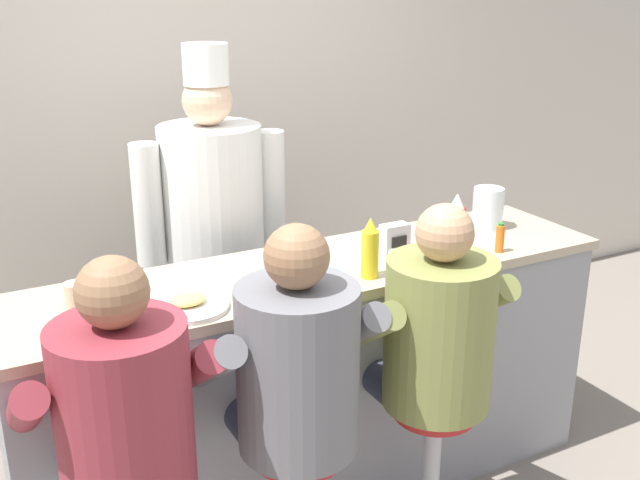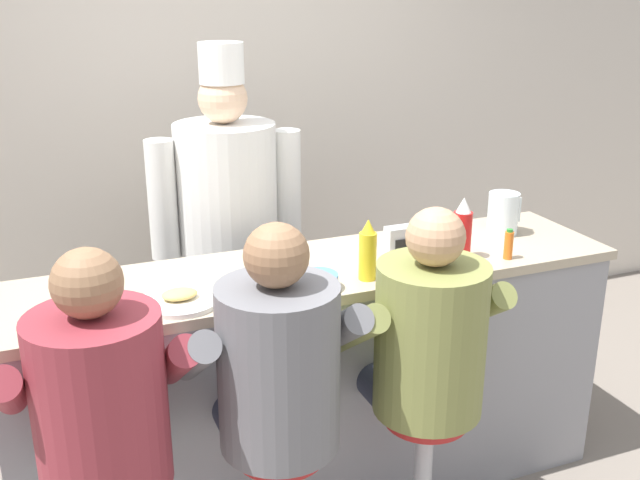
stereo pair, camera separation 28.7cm
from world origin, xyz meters
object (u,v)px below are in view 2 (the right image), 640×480
at_px(hot_sauce_bottle_orange, 509,245).
at_px(coffee_mug_white, 400,264).
at_px(mustard_bottle_yellow, 368,252).
at_px(napkin_dispenser_chrome, 399,242).
at_px(ketchup_bottle_red, 462,230).
at_px(cook_in_whites_near, 228,225).
at_px(diner_seated_olive, 425,346).
at_px(cereal_bowl, 317,281).
at_px(diner_seated_grey, 275,373).
at_px(breakfast_plate, 180,299).
at_px(water_pitcher_clear, 503,213).
at_px(diner_seated_maroon, 100,409).
at_px(coffee_mug_tan, 76,285).

distance_m(hot_sauce_bottle_orange, coffee_mug_white, 0.48).
bearing_deg(mustard_bottle_yellow, napkin_dispenser_chrome, 37.04).
relative_size(ketchup_bottle_red, coffee_mug_white, 2.10).
relative_size(ketchup_bottle_red, cook_in_whites_near, 0.14).
bearing_deg(diner_seated_olive, mustard_bottle_yellow, 106.76).
relative_size(ketchup_bottle_red, mustard_bottle_yellow, 1.08).
xyz_separation_m(hot_sauce_bottle_orange, cook_in_whites_near, (-0.92, 0.89, -0.08)).
height_order(cereal_bowl, cook_in_whites_near, cook_in_whites_near).
bearing_deg(diner_seated_grey, breakfast_plate, 124.83).
bearing_deg(cook_in_whites_near, water_pitcher_clear, -29.82).
bearing_deg(coffee_mug_white, napkin_dispenser_chrome, 63.13).
relative_size(breakfast_plate, diner_seated_maroon, 0.20).
height_order(breakfast_plate, napkin_dispenser_chrome, napkin_dispenser_chrome).
height_order(ketchup_bottle_red, cereal_bowl, ketchup_bottle_red).
xyz_separation_m(mustard_bottle_yellow, breakfast_plate, (-0.70, 0.04, -0.09)).
xyz_separation_m(breakfast_plate, cook_in_whites_near, (0.40, 0.83, -0.03)).
bearing_deg(mustard_bottle_yellow, ketchup_bottle_red, 7.77).
bearing_deg(napkin_dispenser_chrome, diner_seated_maroon, -159.64).
distance_m(water_pitcher_clear, diner_seated_grey, 1.39).
bearing_deg(cook_in_whites_near, ketchup_bottle_red, -47.52).
height_order(diner_seated_maroon, diner_seated_grey, diner_seated_grey).
bearing_deg(hot_sauce_bottle_orange, diner_seated_grey, -165.67).
bearing_deg(breakfast_plate, coffee_mug_white, -2.57).
height_order(ketchup_bottle_red, cook_in_whites_near, cook_in_whites_near).
distance_m(coffee_mug_tan, cook_in_whites_near, 0.97).
height_order(diner_seated_olive, cook_in_whites_near, cook_in_whites_near).
distance_m(ketchup_bottle_red, hot_sauce_bottle_orange, 0.20).
relative_size(mustard_bottle_yellow, breakfast_plate, 0.85).
xyz_separation_m(diner_seated_maroon, cook_in_whites_near, (0.72, 1.17, 0.13)).
height_order(cereal_bowl, coffee_mug_white, coffee_mug_white).
xyz_separation_m(diner_seated_maroon, diner_seated_grey, (0.56, 0.00, 0.00)).
xyz_separation_m(mustard_bottle_yellow, water_pitcher_clear, (0.78, 0.26, -0.02)).
distance_m(mustard_bottle_yellow, cook_in_whites_near, 0.93).
xyz_separation_m(water_pitcher_clear, cereal_bowl, (-0.99, -0.27, -0.06)).
relative_size(water_pitcher_clear, diner_seated_olive, 0.13).
bearing_deg(diner_seated_maroon, napkin_dispenser_chrome, 20.36).
relative_size(water_pitcher_clear, diner_seated_grey, 0.13).
distance_m(mustard_bottle_yellow, diner_seated_grey, 0.61).
relative_size(diner_seated_olive, cook_in_whites_near, 0.76).
height_order(ketchup_bottle_red, breakfast_plate, ketchup_bottle_red).
xyz_separation_m(breakfast_plate, coffee_mug_tan, (-0.33, 0.19, 0.03)).
bearing_deg(cereal_bowl, diner_seated_grey, -132.89).
bearing_deg(water_pitcher_clear, cereal_bowl, -164.55).
bearing_deg(water_pitcher_clear, coffee_mug_tan, -179.29).
xyz_separation_m(water_pitcher_clear, breakfast_plate, (-1.48, -0.22, -0.08)).
height_order(mustard_bottle_yellow, coffee_mug_tan, mustard_bottle_yellow).
relative_size(coffee_mug_white, diner_seated_grey, 0.09).
height_order(napkin_dispenser_chrome, cook_in_whites_near, cook_in_whites_near).
distance_m(cereal_bowl, cook_in_whites_near, 0.90).
relative_size(breakfast_plate, diner_seated_grey, 0.20).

